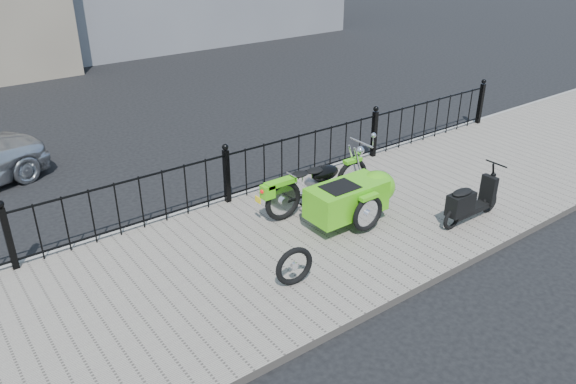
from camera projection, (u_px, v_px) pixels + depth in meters
ground at (270, 238)px, 8.95m from camera, size 120.00×120.00×0.00m
sidewalk at (289, 248)px, 8.56m from camera, size 30.00×3.80×0.12m
curb at (224, 201)px, 9.96m from camera, size 30.00×0.10×0.12m
iron_fence at (227, 177)px, 9.63m from camera, size 14.11×0.11×1.08m
motorcycle_sidecar at (349, 193)px, 9.07m from camera, size 2.28×1.48×0.98m
scooter at (469, 203)px, 9.02m from camera, size 1.33×0.39×0.90m
spare_tire at (294, 266)px, 7.50m from camera, size 0.57×0.13×0.57m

